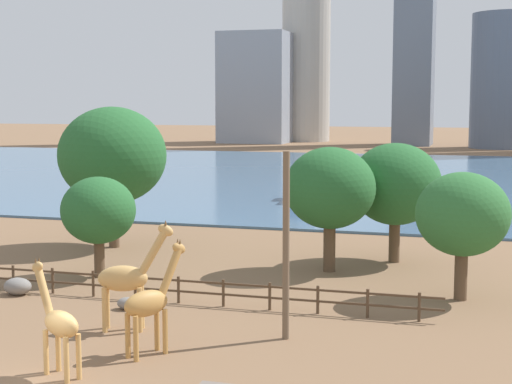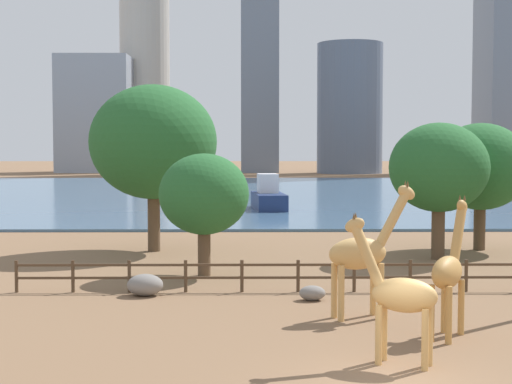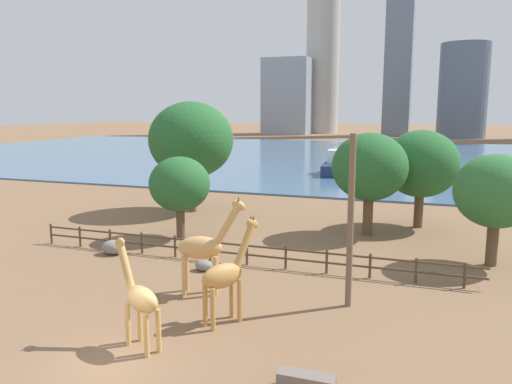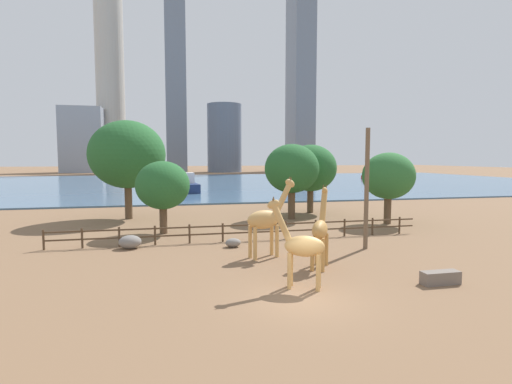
% 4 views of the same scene
% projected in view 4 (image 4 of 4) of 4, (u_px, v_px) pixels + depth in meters
% --- Properties ---
extents(ground_plane, '(400.00, 400.00, 0.00)m').
position_uv_depth(ground_plane, '(190.00, 183.00, 94.04)').
color(ground_plane, brown).
extents(harbor_water, '(180.00, 86.00, 0.20)m').
position_uv_depth(harbor_water, '(191.00, 183.00, 91.11)').
color(harbor_water, '#476B8C').
rests_on(harbor_water, ground).
extents(giraffe_tall, '(3.31, 1.52, 4.70)m').
position_uv_depth(giraffe_tall, '(266.00, 219.00, 23.14)').
color(giraffe_tall, tan).
rests_on(giraffe_tall, ground).
extents(giraffe_companion, '(1.94, 2.77, 4.33)m').
position_uv_depth(giraffe_companion, '(320.00, 229.00, 20.99)').
color(giraffe_companion, '#C18C47').
rests_on(giraffe_companion, ground).
extents(giraffe_young, '(2.59, 1.62, 4.08)m').
position_uv_depth(giraffe_young, '(301.00, 246.00, 17.60)').
color(giraffe_young, tan).
rests_on(giraffe_young, ground).
extents(utility_pole, '(0.28, 0.28, 7.66)m').
position_uv_depth(utility_pole, '(367.00, 189.00, 25.14)').
color(utility_pole, brown).
rests_on(utility_pole, ground).
extents(boulder_near_fence, '(1.42, 1.15, 0.86)m').
position_uv_depth(boulder_near_fence, '(130.00, 242.00, 25.47)').
color(boulder_near_fence, gray).
rests_on(boulder_near_fence, ground).
extents(boulder_by_pole, '(1.00, 0.76, 0.57)m').
position_uv_depth(boulder_by_pole, '(233.00, 243.00, 25.92)').
color(boulder_by_pole, gray).
rests_on(boulder_by_pole, ground).
extents(feeding_trough, '(1.80, 0.60, 0.60)m').
position_uv_depth(feeding_trough, '(440.00, 278.00, 18.30)').
color(feeding_trough, '#72665B').
rests_on(feeding_trough, ground).
extents(enclosure_fence, '(26.12, 0.14, 1.30)m').
position_uv_depth(enclosure_fence, '(243.00, 230.00, 27.81)').
color(enclosure_fence, '#4C3826').
rests_on(enclosure_fence, ground).
extents(tree_left_large, '(4.52, 4.52, 6.26)m').
position_uv_depth(tree_left_large, '(388.00, 176.00, 34.83)').
color(tree_left_large, brown).
rests_on(tree_left_large, ground).
extents(tree_center_broad, '(4.08, 4.08, 5.55)m').
position_uv_depth(tree_center_broad, '(163.00, 186.00, 30.28)').
color(tree_center_broad, brown).
rests_on(tree_center_broad, ground).
extents(tree_right_tall, '(5.14, 5.14, 7.10)m').
position_uv_depth(tree_right_tall, '(292.00, 169.00, 37.64)').
color(tree_right_tall, brown).
rests_on(tree_right_tall, ground).
extents(tree_left_small, '(5.45, 5.45, 7.18)m').
position_uv_depth(tree_left_small, '(311.00, 168.00, 41.92)').
color(tree_left_small, brown).
rests_on(tree_left_small, ground).
extents(tree_right_small, '(7.08, 7.08, 9.30)m').
position_uv_depth(tree_right_small, '(127.00, 155.00, 37.45)').
color(tree_right_small, brown).
rests_on(tree_right_small, ground).
extents(boat_ferry, '(3.22, 7.37, 3.15)m').
position_uv_depth(boat_ferry, '(189.00, 185.00, 65.50)').
color(boat_ferry, navy).
rests_on(boat_ferry, harbor_water).
extents(boat_sailboat, '(3.23, 5.01, 2.08)m').
position_uv_depth(boat_sailboat, '(370.00, 177.00, 104.88)').
color(boat_sailboat, '#B22D28').
rests_on(boat_sailboat, harbor_water).
extents(skyline_tower_needle, '(8.19, 12.19, 76.48)m').
position_uv_depth(skyline_tower_needle, '(175.00, 79.00, 164.07)').
color(skyline_tower_needle, slate).
rests_on(skyline_tower_needle, ground).
extents(skyline_block_central, '(8.89, 15.33, 84.22)m').
position_uv_depth(skyline_block_central, '(300.00, 74.00, 172.86)').
color(skyline_block_central, slate).
rests_on(skyline_block_central, ground).
extents(skyline_tower_glass, '(11.63, 11.63, 77.68)m').
position_uv_depth(skyline_tower_glass, '(110.00, 79.00, 167.97)').
color(skyline_tower_glass, '#B7B2A8').
rests_on(skyline_tower_glass, ground).
extents(skyline_block_left, '(13.98, 13.98, 27.64)m').
position_uv_depth(skyline_block_left, '(224.00, 138.00, 163.48)').
color(skyline_block_left, slate).
rests_on(skyline_block_left, ground).
extents(skyline_block_right, '(15.78, 13.37, 25.67)m').
position_uv_depth(skyline_block_right, '(83.00, 140.00, 158.63)').
color(skyline_block_right, '#939EAD').
rests_on(skyline_block_right, ground).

